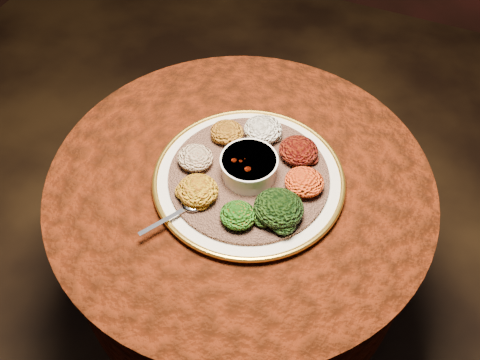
% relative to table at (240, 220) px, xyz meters
% --- Properties ---
extents(table, '(0.96, 0.96, 0.73)m').
position_rel_table_xyz_m(table, '(0.00, 0.00, 0.00)').
color(table, black).
rests_on(table, ground).
extents(platter, '(0.47, 0.47, 0.02)m').
position_rel_table_xyz_m(platter, '(0.02, -0.00, 0.19)').
color(platter, beige).
rests_on(platter, table).
extents(injera, '(0.42, 0.42, 0.01)m').
position_rel_table_xyz_m(injera, '(0.02, -0.00, 0.20)').
color(injera, brown).
rests_on(injera, platter).
extents(stew_bowl, '(0.14, 0.14, 0.06)m').
position_rel_table_xyz_m(stew_bowl, '(0.02, -0.00, 0.24)').
color(stew_bowl, white).
rests_on(stew_bowl, injera).
extents(spoon, '(0.10, 0.14, 0.01)m').
position_rel_table_xyz_m(spoon, '(-0.07, -0.15, 0.21)').
color(spoon, silver).
rests_on(spoon, injera).
extents(portion_ayib, '(0.10, 0.09, 0.05)m').
position_rel_table_xyz_m(portion_ayib, '(0.00, 0.13, 0.23)').
color(portion_ayib, white).
rests_on(portion_ayib, injera).
extents(portion_kitfo, '(0.10, 0.09, 0.05)m').
position_rel_table_xyz_m(portion_kitfo, '(0.11, 0.10, 0.23)').
color(portion_kitfo, black).
rests_on(portion_kitfo, injera).
extents(portion_tikil, '(0.09, 0.09, 0.04)m').
position_rel_table_xyz_m(portion_tikil, '(0.16, 0.02, 0.23)').
color(portion_tikil, '#A8600E').
rests_on(portion_tikil, injera).
extents(portion_gomen, '(0.11, 0.11, 0.05)m').
position_rel_table_xyz_m(portion_gomen, '(0.13, -0.08, 0.24)').
color(portion_gomen, black).
rests_on(portion_gomen, injera).
extents(portion_mixveg, '(0.08, 0.08, 0.04)m').
position_rel_table_xyz_m(portion_mixveg, '(0.05, -0.13, 0.23)').
color(portion_mixveg, '#A0300A').
rests_on(portion_mixveg, injera).
extents(portion_kik, '(0.10, 0.09, 0.05)m').
position_rel_table_xyz_m(portion_kik, '(-0.06, -0.11, 0.23)').
color(portion_kik, '#BA8C10').
rests_on(portion_kik, injera).
extents(portion_timatim, '(0.09, 0.08, 0.04)m').
position_rel_table_xyz_m(portion_timatim, '(-0.11, -0.02, 0.23)').
color(portion_timatim, maroon).
rests_on(portion_timatim, injera).
extents(portion_shiro, '(0.08, 0.08, 0.04)m').
position_rel_table_xyz_m(portion_shiro, '(-0.08, 0.09, 0.23)').
color(portion_shiro, '#905A11').
rests_on(portion_shiro, injera).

